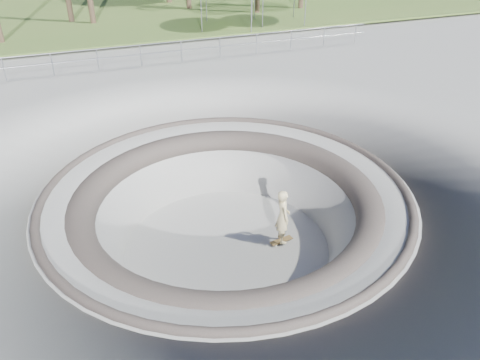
{
  "coord_description": "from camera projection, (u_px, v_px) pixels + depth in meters",
  "views": [
    {
      "loc": [
        -3.64,
        -10.44,
        6.88
      ],
      "look_at": [
        0.65,
        0.59,
        -0.1
      ],
      "focal_mm": 35.0,
      "sensor_mm": 36.0,
      "label": 1
    }
  ],
  "objects": [
    {
      "name": "skate_bowl",
      "position": [
        227.0,
        243.0,
        13.94
      ],
      "size": [
        14.0,
        14.0,
        4.1
      ],
      "color": "#979692",
      "rests_on": "ground"
    },
    {
      "name": "ground",
      "position": [
        226.0,
        191.0,
        13.01
      ],
      "size": [
        180.0,
        180.0,
        0.0
      ],
      "primitive_type": "plane",
      "color": "#979692",
      "rests_on": "ground"
    },
    {
      "name": "safety_railing",
      "position": [
        141.0,
        55.0,
        22.29
      ],
      "size": [
        25.0,
        0.06,
        1.03
      ],
      "color": "gray",
      "rests_on": "ground"
    },
    {
      "name": "distant_hills",
      "position": [
        111.0,
        23.0,
        63.65
      ],
      "size": [
        103.2,
        45.0,
        28.6
      ],
      "color": "brown",
      "rests_on": "ground"
    },
    {
      "name": "skater",
      "position": [
        283.0,
        217.0,
        13.62
      ],
      "size": [
        0.49,
        0.68,
        1.73
      ],
      "primitive_type": "imported",
      "rotation": [
        0.0,
        0.0,
        1.44
      ],
      "color": "beige",
      "rests_on": "skateboard"
    },
    {
      "name": "skateboard",
      "position": [
        281.0,
        241.0,
        14.07
      ],
      "size": [
        0.75,
        0.31,
        0.08
      ],
      "color": "brown",
      "rests_on": "ground"
    }
  ]
}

